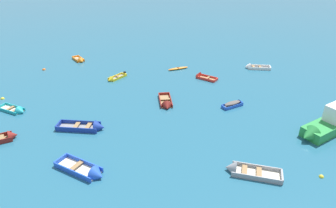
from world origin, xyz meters
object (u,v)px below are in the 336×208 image
rowboat_red_distant_center (201,77)px  rowboat_blue_far_right (90,172)px  rowboat_turquoise_near_camera (17,111)px  rowboat_grey_cluster_outer (241,170)px  rowboat_maroon_midfield_right (166,105)px  rowboat_deep_blue_far_back (90,127)px  rowboat_orange_center (80,60)px  rowboat_maroon_outer_right (4,138)px  rowboat_white_foreground_center (252,67)px  mooring_buoy_trailing (321,177)px  mooring_buoy_midfield (3,99)px  motor_launch_green_near_left (328,124)px  rowboat_yellow_back_row_left (114,79)px  mooring_buoy_near_foreground (44,70)px  rowboat_blue_near_right (235,104)px  kayak_orange_outer_left (178,68)px

rowboat_red_distant_center → rowboat_blue_far_right: rowboat_blue_far_right is taller
rowboat_turquoise_near_camera → rowboat_grey_cluster_outer: bearing=-14.2°
rowboat_maroon_midfield_right → rowboat_grey_cluster_outer: bearing=-52.3°
rowboat_deep_blue_far_back → rowboat_orange_center: (-9.24, 18.04, -0.06)m
rowboat_maroon_midfield_right → rowboat_maroon_outer_right: 16.02m
rowboat_white_foreground_center → mooring_buoy_trailing: 23.14m
rowboat_turquoise_near_camera → mooring_buoy_midfield: bearing=144.7°
motor_launch_green_near_left → rowboat_orange_center: (-31.31, 14.62, -0.65)m
rowboat_grey_cluster_outer → rowboat_maroon_outer_right: (-20.83, 0.81, 0.01)m
rowboat_grey_cluster_outer → rowboat_white_foreground_center: 23.50m
rowboat_grey_cluster_outer → rowboat_yellow_back_row_left: bearing=134.7°
rowboat_white_foreground_center → mooring_buoy_midfield: rowboat_white_foreground_center is taller
rowboat_turquoise_near_camera → mooring_buoy_trailing: (28.81, -5.28, -0.15)m
motor_launch_green_near_left → rowboat_maroon_outer_right: (-29.02, -6.50, -0.61)m
rowboat_white_foreground_center → mooring_buoy_near_foreground: 29.71m
mooring_buoy_trailing → rowboat_orange_center: bearing=143.6°
rowboat_blue_near_right → rowboat_turquoise_near_camera: size_ratio=0.74×
rowboat_turquoise_near_camera → rowboat_orange_center: 16.17m
kayak_orange_outer_left → rowboat_blue_far_right: 23.63m
rowboat_yellow_back_row_left → rowboat_maroon_outer_right: 15.91m
kayak_orange_outer_left → rowboat_grey_cluster_outer: (7.91, -21.13, 0.05)m
rowboat_blue_near_right → mooring_buoy_trailing: size_ratio=7.25×
rowboat_red_distant_center → mooring_buoy_midfield: rowboat_red_distant_center is taller
kayak_orange_outer_left → rowboat_yellow_back_row_left: (-7.80, -5.26, 0.00)m
rowboat_red_distant_center → mooring_buoy_midfield: size_ratio=7.59×
rowboat_white_foreground_center → mooring_buoy_midfield: size_ratio=8.58×
rowboat_orange_center → rowboat_grey_cluster_outer: bearing=-43.5°
kayak_orange_outer_left → rowboat_grey_cluster_outer: size_ratio=0.66×
motor_launch_green_near_left → kayak_orange_outer_left: bearing=139.4°
rowboat_blue_near_right → mooring_buoy_near_foreground: (-26.46, 6.48, -0.26)m
rowboat_red_distant_center → rowboat_maroon_outer_right: (-16.39, -17.79, 0.06)m
rowboat_maroon_midfield_right → mooring_buoy_midfield: 18.88m
rowboat_orange_center → mooring_buoy_trailing: size_ratio=7.70×
rowboat_maroon_midfield_right → rowboat_maroon_outer_right: size_ratio=1.10×
rowboat_grey_cluster_outer → mooring_buoy_near_foreground: size_ratio=9.35×
rowboat_white_foreground_center → mooring_buoy_trailing: size_ratio=10.12×
kayak_orange_outer_left → rowboat_maroon_midfield_right: bearing=-88.4°
rowboat_turquoise_near_camera → rowboat_red_distant_center: (18.38, 12.84, -0.00)m
rowboat_yellow_back_row_left → mooring_buoy_near_foreground: size_ratio=6.67×
rowboat_maroon_outer_right → mooring_buoy_trailing: rowboat_maroon_outer_right is taller
rowboat_white_foreground_center → rowboat_maroon_midfield_right: bearing=-126.8°
kayak_orange_outer_left → mooring_buoy_trailing: kayak_orange_outer_left is taller
rowboat_red_distant_center → mooring_buoy_trailing: 20.91m
rowboat_grey_cluster_outer → rowboat_blue_near_right: bearing=90.9°
rowboat_blue_far_right → mooring_buoy_midfield: 18.38m
rowboat_turquoise_near_camera → rowboat_yellow_back_row_left: 12.36m
rowboat_white_foreground_center → rowboat_deep_blue_far_back: bearing=-130.1°
rowboat_maroon_midfield_right → mooring_buoy_trailing: bearing=-34.5°
rowboat_maroon_midfield_right → rowboat_turquoise_near_camera: size_ratio=1.12×
mooring_buoy_near_foreground → rowboat_white_foreground_center: bearing=11.1°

